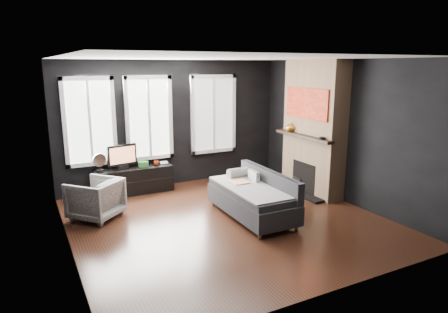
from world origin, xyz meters
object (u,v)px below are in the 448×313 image
mug (156,162)px  monitor (122,155)px  sofa (252,195)px  book (160,158)px  mantel_vase (290,127)px  armchair (95,197)px  media_console (134,180)px

mug → monitor: bearing=176.9°
sofa → book: 2.54m
mantel_vase → armchair: bearing=178.7°
sofa → book: sofa is taller
armchair → book: (1.56, 1.19, 0.27)m
sofa → armchair: sofa is taller
armchair → mug: armchair is taller
mantel_vase → book: bearing=152.3°
sofa → mug: size_ratio=16.73×
mantel_vase → mug: bearing=155.2°
media_console → mug: 0.59m
armchair → mug: size_ratio=6.88×
media_console → book: size_ratio=6.96×
sofa → monitor: 2.88m
monitor → mug: monitor is taller
sofa → mug: 2.47m
media_console → mantel_vase: size_ratio=7.74×
media_console → book: bearing=8.1°
sofa → media_console: (-1.46, 2.28, -0.13)m
sofa → book: (-0.86, 2.37, 0.25)m
sofa → media_console: size_ratio=1.18×
book → mantel_vase: mantel_vase is taller
sofa → monitor: (-1.67, 2.31, 0.42)m
armchair → book: size_ratio=3.39×
sofa → armchair: (-2.42, 1.18, -0.02)m
armchair → mug: (1.45, 1.09, 0.21)m
monitor → book: bearing=-5.2°
book → mantel_vase: (2.44, -1.28, 0.67)m
mantel_vase → media_console: bearing=158.6°
sofa → media_console: bearing=123.6°
monitor → mantel_vase: bearing=-30.6°
monitor → mug: bearing=-13.1°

